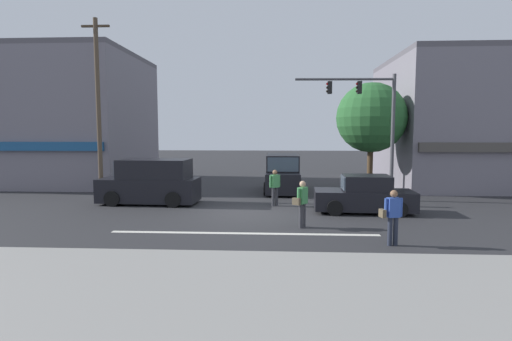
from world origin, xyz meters
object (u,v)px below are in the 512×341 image
(pedestrian_foreground_with_bag, at_px, (392,214))
(pedestrian_mid_crossing, at_px, (302,201))
(street_tree, at_px, (371,118))
(utility_pole_near_left, at_px, (98,107))
(van_waiting_far, at_px, (283,174))
(traffic_light_mast, at_px, (373,116))
(pedestrian_far_side, at_px, (275,185))
(sedan_crossing_leftbound, at_px, (364,196))
(van_crossing_rightbound, at_px, (151,183))

(pedestrian_foreground_with_bag, xyz_separation_m, pedestrian_mid_crossing, (-2.54, 2.12, 0.00))
(pedestrian_foreground_with_bag, bearing_deg, street_tree, 80.54)
(utility_pole_near_left, distance_m, van_waiting_far, 10.43)
(van_waiting_far, height_order, pedestrian_mid_crossing, van_waiting_far)
(traffic_light_mast, xyz_separation_m, pedestrian_far_side, (-4.78, -1.77, -3.23))
(street_tree, distance_m, pedestrian_mid_crossing, 10.62)
(van_waiting_far, xyz_separation_m, pedestrian_mid_crossing, (0.57, -8.79, -0.05))
(utility_pole_near_left, bearing_deg, pedestrian_foreground_with_bag, -32.37)
(traffic_light_mast, bearing_deg, pedestrian_far_side, -159.67)
(street_tree, xyz_separation_m, sedan_crossing_leftbound, (-1.63, -6.22, -3.49))
(van_waiting_far, distance_m, pedestrian_foreground_with_bag, 11.34)
(pedestrian_foreground_with_bag, bearing_deg, pedestrian_far_side, 119.24)
(street_tree, bearing_deg, traffic_light_mast, -101.29)
(sedan_crossing_leftbound, bearing_deg, van_crossing_rightbound, 170.48)
(pedestrian_far_side, bearing_deg, pedestrian_foreground_with_bag, -60.76)
(sedan_crossing_leftbound, bearing_deg, pedestrian_far_side, 160.85)
(pedestrian_mid_crossing, bearing_deg, street_tree, 64.13)
(pedestrian_far_side, bearing_deg, van_waiting_far, 84.76)
(street_tree, xyz_separation_m, van_crossing_rightbound, (-11.27, -4.60, -3.20))
(van_crossing_rightbound, relative_size, pedestrian_mid_crossing, 2.79)
(pedestrian_foreground_with_bag, height_order, pedestrian_mid_crossing, same)
(traffic_light_mast, relative_size, pedestrian_far_side, 3.71)
(traffic_light_mast, bearing_deg, van_crossing_rightbound, -172.16)
(traffic_light_mast, height_order, pedestrian_mid_crossing, traffic_light_mast)
(sedan_crossing_leftbound, bearing_deg, traffic_light_mast, 72.02)
(pedestrian_foreground_with_bag, bearing_deg, pedestrian_mid_crossing, 140.24)
(utility_pole_near_left, bearing_deg, van_crossing_rightbound, -22.51)
(sedan_crossing_leftbound, bearing_deg, pedestrian_mid_crossing, -134.03)
(traffic_light_mast, bearing_deg, street_tree, 78.71)
(van_waiting_far, relative_size, pedestrian_foreground_with_bag, 2.77)
(sedan_crossing_leftbound, xyz_separation_m, pedestrian_foreground_with_bag, (-0.24, -5.00, 0.24))
(pedestrian_mid_crossing, bearing_deg, van_crossing_rightbound, 146.72)
(van_waiting_far, height_order, pedestrian_far_side, van_waiting_far)
(pedestrian_mid_crossing, relative_size, pedestrian_far_side, 1.00)
(street_tree, height_order, pedestrian_mid_crossing, street_tree)
(sedan_crossing_leftbound, height_order, pedestrian_foreground_with_bag, pedestrian_foreground_with_bag)
(van_waiting_far, relative_size, sedan_crossing_leftbound, 1.10)
(sedan_crossing_leftbound, height_order, pedestrian_far_side, pedestrian_far_side)
(van_crossing_rightbound, bearing_deg, pedestrian_mid_crossing, -33.28)
(utility_pole_near_left, height_order, pedestrian_foreground_with_bag, utility_pole_near_left)
(van_waiting_far, distance_m, sedan_crossing_leftbound, 6.80)
(street_tree, distance_m, van_crossing_rightbound, 12.59)
(utility_pole_near_left, xyz_separation_m, pedestrian_mid_crossing, (9.85, -5.74, -3.69))
(street_tree, relative_size, sedan_crossing_leftbound, 1.48)
(utility_pole_near_left, distance_m, van_crossing_rightbound, 4.88)
(utility_pole_near_left, xyz_separation_m, traffic_light_mast, (13.64, 0.22, -0.47))
(traffic_light_mast, xyz_separation_m, pedestrian_foreground_with_bag, (-1.24, -8.08, -3.22))
(van_waiting_far, distance_m, pedestrian_mid_crossing, 8.81)
(street_tree, height_order, sedan_crossing_leftbound, street_tree)
(utility_pole_near_left, height_order, sedan_crossing_leftbound, utility_pole_near_left)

